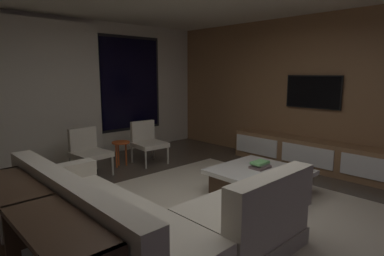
% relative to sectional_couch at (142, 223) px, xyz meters
% --- Properties ---
extents(floor, '(9.20, 9.20, 0.00)m').
position_rel_sectional_couch_xyz_m(floor, '(0.95, 0.06, -0.29)').
color(floor, '#473D33').
extents(back_wall_with_window, '(6.60, 0.30, 2.70)m').
position_rel_sectional_couch_xyz_m(back_wall_with_window, '(0.89, 3.67, 1.05)').
color(back_wall_with_window, beige).
rests_on(back_wall_with_window, floor).
extents(media_wall, '(0.12, 7.80, 2.70)m').
position_rel_sectional_couch_xyz_m(media_wall, '(4.01, 0.06, 1.06)').
color(media_wall, '#8E6642').
rests_on(media_wall, floor).
extents(area_rug, '(3.20, 3.80, 0.01)m').
position_rel_sectional_couch_xyz_m(area_rug, '(1.30, -0.04, -0.28)').
color(area_rug, beige).
rests_on(area_rug, floor).
extents(sectional_couch, '(1.98, 2.50, 0.82)m').
position_rel_sectional_couch_xyz_m(sectional_couch, '(0.00, 0.00, 0.00)').
color(sectional_couch, '#B1A997').
rests_on(sectional_couch, floor).
extents(coffee_table, '(1.16, 1.16, 0.36)m').
position_rel_sectional_couch_xyz_m(coffee_table, '(2.03, 0.09, -0.10)').
color(coffee_table, '#463122').
rests_on(coffee_table, floor).
extents(book_stack_on_coffee_table, '(0.27, 0.20, 0.09)m').
position_rel_sectional_couch_xyz_m(book_stack_on_coffee_table, '(2.11, 0.14, 0.11)').
color(book_stack_on_coffee_table, '#675151').
rests_on(book_stack_on_coffee_table, coffee_table).
extents(accent_chair_near_window, '(0.58, 0.59, 0.78)m').
position_rel_sectional_couch_xyz_m(accent_chair_near_window, '(1.86, 2.52, 0.14)').
color(accent_chair_near_window, '#B2ADA0').
rests_on(accent_chair_near_window, floor).
extents(accent_chair_by_curtain, '(0.58, 0.60, 0.78)m').
position_rel_sectional_couch_xyz_m(accent_chair_by_curtain, '(0.71, 2.59, 0.14)').
color(accent_chair_by_curtain, '#B2ADA0').
rests_on(accent_chair_by_curtain, floor).
extents(side_stool, '(0.32, 0.32, 0.46)m').
position_rel_sectional_couch_xyz_m(side_stool, '(1.35, 2.62, 0.08)').
color(side_stool, '#BF4C1E').
rests_on(side_stool, floor).
extents(media_console, '(0.46, 3.10, 0.52)m').
position_rel_sectional_couch_xyz_m(media_console, '(3.72, 0.11, -0.04)').
color(media_console, '#8E6642').
rests_on(media_console, floor).
extents(mounted_tv, '(0.05, 1.01, 0.58)m').
position_rel_sectional_couch_xyz_m(mounted_tv, '(3.90, 0.31, 1.06)').
color(mounted_tv, black).
extents(console_table_behind_couch, '(0.40, 2.10, 0.74)m').
position_rel_sectional_couch_xyz_m(console_table_behind_couch, '(-0.91, 0.13, 0.13)').
color(console_table_behind_couch, '#463122').
rests_on(console_table_behind_couch, floor).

